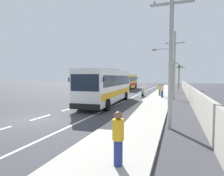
{
  "coord_description": "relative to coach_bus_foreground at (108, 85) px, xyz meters",
  "views": [
    {
      "loc": [
        9.06,
        -9.55,
        2.88
      ],
      "look_at": [
        2.6,
        8.85,
        1.7
      ],
      "focal_mm": 29.5,
      "sensor_mm": 36.0,
      "label": 1
    }
  ],
  "objects": [
    {
      "name": "ground_plane",
      "position": [
        -2.08,
        -8.88,
        -1.98
      ],
      "size": [
        160.0,
        160.0,
        0.0
      ],
      "primitive_type": "plane",
      "color": "#3A3A3F"
    },
    {
      "name": "sidewalk_kerb",
      "position": [
        4.72,
        1.12,
        -1.91
      ],
      "size": [
        3.2,
        90.0,
        0.14
      ],
      "primitive_type": "cube",
      "color": "#A8A399",
      "rests_on": "ground"
    },
    {
      "name": "lane_markings",
      "position": [
        -0.17,
        6.11,
        -1.98
      ],
      "size": [
        3.37,
        71.94,
        0.01
      ],
      "color": "white",
      "rests_on": "ground"
    },
    {
      "name": "boundary_wall",
      "position": [
        8.52,
        5.12,
        -1.08
      ],
      "size": [
        0.24,
        60.0,
        1.81
      ],
      "primitive_type": "cube",
      "color": "#9E998E",
      "rests_on": "ground"
    },
    {
      "name": "coach_bus_foreground",
      "position": [
        0.0,
        0.0,
        0.0
      ],
      "size": [
        3.47,
        11.9,
        3.82
      ],
      "color": "silver",
      "rests_on": "ground"
    },
    {
      "name": "coach_bus_far_lane",
      "position": [
        -3.79,
        22.93,
        -0.09
      ],
      "size": [
        3.26,
        11.53,
        3.65
      ],
      "color": "gold",
      "rests_on": "ground"
    },
    {
      "name": "motorcycle_beside_bus",
      "position": [
        2.45,
        7.94,
        -1.33
      ],
      "size": [
        0.56,
        1.96,
        1.61
      ],
      "color": "black",
      "rests_on": "ground"
    },
    {
      "name": "pedestrian_near_kerb",
      "position": [
        5.21,
        6.72,
        -0.92
      ],
      "size": [
        0.36,
        0.36,
        1.76
      ],
      "rotation": [
        0.0,
        0.0,
        1.66
      ],
      "color": "navy",
      "rests_on": "sidewalk_kerb"
    },
    {
      "name": "pedestrian_midwalk",
      "position": [
        4.69,
        9.12,
        -0.95
      ],
      "size": [
        0.36,
        0.36,
        1.72
      ],
      "rotation": [
        0.0,
        0.0,
        3.91
      ],
      "color": "#2D7A47",
      "rests_on": "sidewalk_kerb"
    },
    {
      "name": "pedestrian_far_walk",
      "position": [
        5.32,
        -13.12,
        -0.96
      ],
      "size": [
        0.36,
        0.36,
        1.69
      ],
      "rotation": [
        0.0,
        0.0,
        1.52
      ],
      "color": "navy",
      "rests_on": "sidewalk_kerb"
    },
    {
      "name": "utility_pole_nearest",
      "position": [
        6.66,
        -7.8,
        2.25
      ],
      "size": [
        2.29,
        0.24,
        8.08
      ],
      "color": "#9E9E99",
      "rests_on": "ground"
    },
    {
      "name": "utility_pole_mid",
      "position": [
        6.57,
        6.28,
        2.62
      ],
      "size": [
        3.96,
        0.24,
        8.58
      ],
      "color": "#9E9E99",
      "rests_on": "ground"
    },
    {
      "name": "palm_nearest",
      "position": [
        7.5,
        27.2,
        2.41
      ],
      "size": [
        2.77,
        2.81,
        5.69
      ],
      "color": "brown",
      "rests_on": "ground"
    },
    {
      "name": "palm_second",
      "position": [
        6.29,
        18.4,
        2.22
      ],
      "size": [
        2.49,
        2.75,
        6.07
      ],
      "color": "brown",
      "rests_on": "ground"
    }
  ]
}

